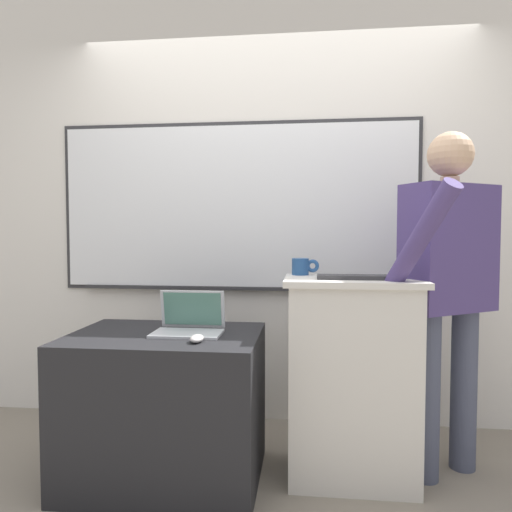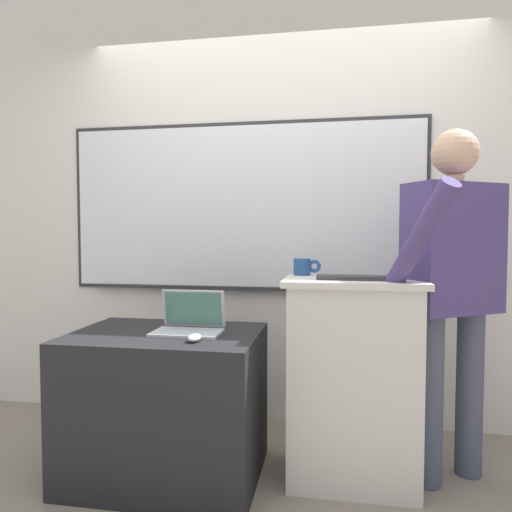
# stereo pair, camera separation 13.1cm
# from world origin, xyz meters

# --- Properties ---
(back_wall) EXTENTS (6.40, 0.17, 2.86)m
(back_wall) POSITION_xyz_m (-0.01, 1.21, 1.43)
(back_wall) COLOR silver
(back_wall) RESTS_ON ground_plane
(lectern_podium) EXTENTS (0.67, 0.44, 1.01)m
(lectern_podium) POSITION_xyz_m (0.44, 0.49, 0.51)
(lectern_podium) COLOR beige
(lectern_podium) RESTS_ON ground_plane
(side_desk) EXTENTS (0.94, 0.66, 0.73)m
(side_desk) POSITION_xyz_m (-0.48, 0.38, 0.37)
(side_desk) COLOR black
(side_desk) RESTS_ON ground_plane
(person_presenter) EXTENTS (0.64, 0.74, 1.73)m
(person_presenter) POSITION_xyz_m (0.92, 0.57, 1.02)
(person_presenter) COLOR #474C60
(person_presenter) RESTS_ON ground_plane
(laptop) EXTENTS (0.34, 0.24, 0.21)m
(laptop) POSITION_xyz_m (-0.36, 0.41, 0.79)
(laptop) COLOR #B7BABF
(laptop) RESTS_ON side_desk
(wireless_keyboard) EXTENTS (0.39, 0.11, 0.02)m
(wireless_keyboard) POSITION_xyz_m (0.46, 0.44, 1.02)
(wireless_keyboard) COLOR #2D2D30
(wireless_keyboard) RESTS_ON lectern_podium
(computer_mouse_by_laptop) EXTENTS (0.06, 0.10, 0.03)m
(computer_mouse_by_laptop) POSITION_xyz_m (-0.28, 0.21, 0.75)
(computer_mouse_by_laptop) COLOR silver
(computer_mouse_by_laptop) RESTS_ON side_desk
(coffee_mug) EXTENTS (0.14, 0.09, 0.09)m
(coffee_mug) POSITION_xyz_m (0.19, 0.64, 1.05)
(coffee_mug) COLOR #234C84
(coffee_mug) RESTS_ON lectern_podium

